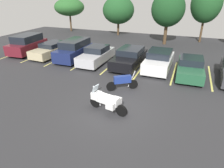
{
  "coord_description": "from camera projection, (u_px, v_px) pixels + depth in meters",
  "views": [
    {
      "loc": [
        3.24,
        -8.52,
        5.71
      ],
      "look_at": [
        -0.45,
        0.96,
        1.0
      ],
      "focal_mm": 31.8,
      "sensor_mm": 36.0,
      "label": 1
    }
  ],
  "objects": [
    {
      "name": "tree_left",
      "position": [
        206.0,
        3.0,
        23.22
      ],
      "size": [
        3.52,
        3.52,
        6.78
      ],
      "color": "#4C3823",
      "rests_on": "ground"
    },
    {
      "name": "motorcycle_second",
      "position": [
        123.0,
        82.0,
        12.58
      ],
      "size": [
        1.77,
        1.28,
        1.23
      ],
      "color": "black",
      "rests_on": "ground"
    },
    {
      "name": "parking_stripes",
      "position": [
        126.0,
        66.0,
        16.85
      ],
      "size": [
        23.59,
        5.14,
        0.01
      ],
      "color": "#EAE066",
      "rests_on": "ground"
    },
    {
      "name": "car_maroon",
      "position": [
        27.0,
        44.0,
        20.06
      ],
      "size": [
        2.24,
        4.38,
        1.89
      ],
      "color": "maroon",
      "rests_on": "ground"
    },
    {
      "name": "tree_right",
      "position": [
        168.0,
        9.0,
        22.46
      ],
      "size": [
        3.76,
        3.76,
        6.0
      ],
      "color": "#4C3823",
      "rests_on": "ground"
    },
    {
      "name": "car_champagne",
      "position": [
        52.0,
        49.0,
        19.35
      ],
      "size": [
        2.0,
        4.71,
        1.33
      ],
      "color": "#C1B289",
      "rests_on": "ground"
    },
    {
      "name": "car_green",
      "position": [
        190.0,
        67.0,
        14.71
      ],
      "size": [
        1.9,
        4.48,
        1.38
      ],
      "color": "#235638",
      "rests_on": "ground"
    },
    {
      "name": "tree_center_right",
      "position": [
        118.0,
        10.0,
        27.75
      ],
      "size": [
        4.4,
        4.4,
        5.33
      ],
      "color": "#4C3823",
      "rests_on": "ground"
    },
    {
      "name": "motorcycle_touring",
      "position": [
        106.0,
        100.0,
        10.26
      ],
      "size": [
        2.24,
        0.99,
        1.34
      ],
      "color": "black",
      "rests_on": "ground"
    },
    {
      "name": "ground",
      "position": [
        113.0,
        110.0,
        10.69
      ],
      "size": [
        44.0,
        44.0,
        0.1
      ],
      "primitive_type": "cube",
      "color": "#2D2D30"
    },
    {
      "name": "car_white",
      "position": [
        159.0,
        61.0,
        15.85
      ],
      "size": [
        1.96,
        4.35,
        1.56
      ],
      "color": "white",
      "rests_on": "ground"
    },
    {
      "name": "car_navy",
      "position": [
        74.0,
        50.0,
        18.24
      ],
      "size": [
        1.94,
        4.38,
        1.8
      ],
      "color": "navy",
      "rests_on": "ground"
    },
    {
      "name": "tree_rear",
      "position": [
        69.0,
        7.0,
        30.75
      ],
      "size": [
        4.6,
        4.6,
        4.96
      ],
      "color": "#4C3823",
      "rests_on": "ground"
    },
    {
      "name": "car_silver",
      "position": [
        96.0,
        55.0,
        17.39
      ],
      "size": [
        1.8,
        4.52,
        1.49
      ],
      "color": "#B7B7BC",
      "rests_on": "ground"
    },
    {
      "name": "car_black",
      "position": [
        130.0,
        58.0,
        16.66
      ],
      "size": [
        2.06,
        4.79,
        1.49
      ],
      "color": "black",
      "rests_on": "ground"
    }
  ]
}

